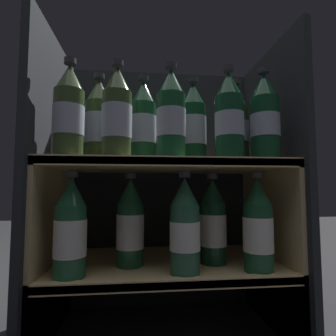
# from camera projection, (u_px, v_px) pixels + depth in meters

# --- Properties ---
(fridge_back_wall) EXTENTS (0.70, 0.02, 0.86)m
(fridge_back_wall) POSITION_uv_depth(u_px,v_px,m) (161.00, 185.00, 0.99)
(fridge_back_wall) COLOR #23262B
(fridge_back_wall) RESTS_ON ground_plane
(fridge_side_left) EXTENTS (0.02, 0.40, 0.86)m
(fridge_side_left) POSITION_uv_depth(u_px,v_px,m) (50.00, 184.00, 0.76)
(fridge_side_left) COLOR #23262B
(fridge_side_left) RESTS_ON ground_plane
(fridge_side_right) EXTENTS (0.02, 0.40, 0.86)m
(fridge_side_right) POSITION_uv_depth(u_px,v_px,m) (272.00, 185.00, 0.83)
(fridge_side_right) COLOR #23262B
(fridge_side_right) RESTS_ON ground_plane
(shelf_lower) EXTENTS (0.66, 0.36, 0.21)m
(shelf_lower) POSITION_uv_depth(u_px,v_px,m) (166.00, 274.00, 0.76)
(shelf_lower) COLOR #DBBC84
(shelf_lower) RESTS_ON ground_plane
(shelf_upper) EXTENTS (0.66, 0.36, 0.50)m
(shelf_upper) POSITION_uv_depth(u_px,v_px,m) (166.00, 205.00, 0.78)
(shelf_upper) COLOR #DBBC84
(shelf_upper) RESTS_ON ground_plane
(bottle_upper_front_0) EXTENTS (0.08, 0.08, 0.25)m
(bottle_upper_front_0) POSITION_uv_depth(u_px,v_px,m) (69.00, 113.00, 0.65)
(bottle_upper_front_0) COLOR #384C28
(bottle_upper_front_0) RESTS_ON shelf_upper
(bottle_upper_front_1) EXTENTS (0.08, 0.08, 0.25)m
(bottle_upper_front_1) POSITION_uv_depth(u_px,v_px,m) (117.00, 115.00, 0.67)
(bottle_upper_front_1) COLOR #384C28
(bottle_upper_front_1) RESTS_ON shelf_upper
(bottle_upper_front_2) EXTENTS (0.08, 0.08, 0.25)m
(bottle_upper_front_2) POSITION_uv_depth(u_px,v_px,m) (169.00, 116.00, 0.68)
(bottle_upper_front_2) COLOR #194C2D
(bottle_upper_front_2) RESTS_ON shelf_upper
(bottle_upper_front_3) EXTENTS (0.08, 0.08, 0.25)m
(bottle_upper_front_3) POSITION_uv_depth(u_px,v_px,m) (229.00, 118.00, 0.70)
(bottle_upper_front_3) COLOR #144228
(bottle_upper_front_3) RESTS_ON shelf_upper
(bottle_upper_front_4) EXTENTS (0.08, 0.08, 0.25)m
(bottle_upper_front_4) POSITION_uv_depth(u_px,v_px,m) (265.00, 119.00, 0.71)
(bottle_upper_front_4) COLOR #144228
(bottle_upper_front_4) RESTS_ON shelf_upper
(bottle_upper_back_0) EXTENTS (0.08, 0.08, 0.25)m
(bottle_upper_back_0) POSITION_uv_depth(u_px,v_px,m) (98.00, 123.00, 0.74)
(bottle_upper_back_0) COLOR #384C28
(bottle_upper_back_0) RESTS_ON shelf_upper
(bottle_upper_back_1) EXTENTS (0.08, 0.08, 0.25)m
(bottle_upper_back_1) POSITION_uv_depth(u_px,v_px,m) (143.00, 124.00, 0.76)
(bottle_upper_back_1) COLOR #194C2D
(bottle_upper_back_1) RESTS_ON shelf_upper
(bottle_upper_back_2) EXTENTS (0.08, 0.08, 0.25)m
(bottle_upper_back_2) POSITION_uv_depth(u_px,v_px,m) (193.00, 125.00, 0.77)
(bottle_upper_back_2) COLOR #144228
(bottle_upper_back_2) RESTS_ON shelf_upper
(bottle_upper_back_3) EXTENTS (0.08, 0.08, 0.25)m
(bottle_upper_back_3) POSITION_uv_depth(u_px,v_px,m) (236.00, 126.00, 0.78)
(bottle_upper_back_3) COLOR #384C28
(bottle_upper_back_3) RESTS_ON shelf_upper
(bottle_lower_front_0) EXTENTS (0.08, 0.08, 0.25)m
(bottle_lower_front_0) POSITION_uv_depth(u_px,v_px,m) (70.00, 230.00, 0.63)
(bottle_lower_front_0) COLOR #1E5638
(bottle_lower_front_0) RESTS_ON shelf_lower
(bottle_lower_front_1) EXTENTS (0.08, 0.08, 0.25)m
(bottle_lower_front_1) POSITION_uv_depth(u_px,v_px,m) (185.00, 228.00, 0.66)
(bottle_lower_front_1) COLOR #285B42
(bottle_lower_front_1) RESTS_ON shelf_lower
(bottle_lower_front_2) EXTENTS (0.08, 0.08, 0.25)m
(bottle_lower_front_2) POSITION_uv_depth(u_px,v_px,m) (258.00, 227.00, 0.68)
(bottle_lower_front_2) COLOR #194C2D
(bottle_lower_front_2) RESTS_ON shelf_lower
(bottle_lower_back_0) EXTENTS (0.08, 0.08, 0.25)m
(bottle_lower_back_0) POSITION_uv_depth(u_px,v_px,m) (130.00, 225.00, 0.73)
(bottle_lower_back_0) COLOR #194C2D
(bottle_lower_back_0) RESTS_ON shelf_lower
(bottle_lower_back_1) EXTENTS (0.08, 0.08, 0.25)m
(bottle_lower_back_1) POSITION_uv_depth(u_px,v_px,m) (213.00, 223.00, 0.76)
(bottle_lower_back_1) COLOR #144228
(bottle_lower_back_1) RESTS_ON shelf_lower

